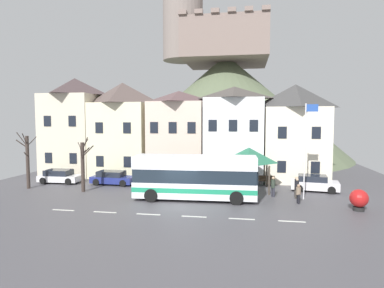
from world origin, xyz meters
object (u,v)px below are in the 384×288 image
Objects in this scene: townhouse_03 at (234,133)px; parked_car_02 at (60,176)px; parked_car_00 at (113,178)px; harbour_buoy at (359,199)px; townhouse_01 at (123,130)px; flagpole at (306,144)px; pedestrian_01 at (297,188)px; transit_bus at (195,178)px; townhouse_02 at (179,134)px; pedestrian_02 at (273,186)px; townhouse_00 at (76,126)px; hilltop_castle at (225,103)px; bus_shelter at (249,155)px; parked_car_01 at (314,183)px; public_bench at (267,180)px; bare_tree_00 at (83,165)px; townhouse_04 at (295,133)px; bare_tree_01 at (27,161)px; pedestrian_00 at (296,185)px; pedestrian_03 at (298,193)px.

townhouse_03 is 2.40× the size of parked_car_02.
harbour_buoy is (20.02, -5.77, 0.17)m from parked_car_00.
townhouse_01 reaches higher than flagpole.
flagpole reaches higher than pedestrian_01.
transit_bus is 14.79m from parked_car_02.
townhouse_03 is at bearing 126.16° from flagpole.
townhouse_02 is 12.78m from pedestrian_02.
townhouse_01 is at bearing 46.89° from parked_car_02.
townhouse_00 is 25.03m from pedestrian_01.
bus_shelter is at bearing -81.73° from hilltop_castle.
parked_car_01 is at bearing -14.05° from townhouse_01.
townhouse_00 is 21.93m from public_bench.
townhouse_00 is at bearing 163.34° from bus_shelter.
townhouse_00 is at bearing 121.86° from bare_tree_00.
townhouse_04 is at bearing 0.36° from townhouse_01.
flagpole reaches higher than bare_tree_01.
townhouse_03 is 5.65m from bus_shelter.
bare_tree_01 is (-21.13, -5.07, 2.02)m from public_bench.
pedestrian_00 is 0.84m from pedestrian_01.
townhouse_02 is at bearing -0.82° from townhouse_00.
parked_car_00 is 16.68m from pedestrian_01.
hilltop_castle is 5.35× the size of flagpole.
townhouse_03 is at bearing -2.03° from townhouse_00.
harbour_buoy is at bearing -37.57° from pedestrian_01.
harbour_buoy is (1.73, -5.95, 0.14)m from parked_car_01.
hilltop_castle is at bearing 64.79° from townhouse_01.
townhouse_01 is 23.86m from harbour_buoy.
public_bench is at bearing 11.21° from parked_car_00.
transit_bus reaches higher than pedestrian_03.
townhouse_00 is at bearing 89.83° from bare_tree_01.
townhouse_01 reaches higher than parked_car_02.
townhouse_03 is at bearing 114.56° from pedestrian_02.
townhouse_02 reaches higher than parked_car_02.
townhouse_01 is 17.75m from pedestrian_02.
parked_car_01 is 0.55× the size of flagpole.
pedestrian_00 is at bearing 14.47° from pedestrian_02.
flagpole is at bearing -61.15° from pedestrian_00.
pedestrian_01 is (21.82, -2.93, 0.24)m from parked_car_02.
bus_shelter is 0.90× the size of parked_car_00.
public_bench is (5.76, 6.65, -1.23)m from transit_bus.
townhouse_00 is 2.31× the size of bare_tree_00.
townhouse_02 is at bearing 139.51° from pedestrian_02.
townhouse_04 is at bearing -67.98° from hilltop_castle.
bare_tree_01 is at bearing -118.60° from hilltop_castle.
parked_car_02 is at bearing -119.06° from hilltop_castle.
townhouse_01 reaches higher than pedestrian_03.
transit_bus is at bearing -90.53° from hilltop_castle.
flagpole is (2.58, -5.15, 3.79)m from public_bench.
townhouse_01 is 6.29× the size of pedestrian_01.
hilltop_castle is at bearing 52.36° from townhouse_00.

